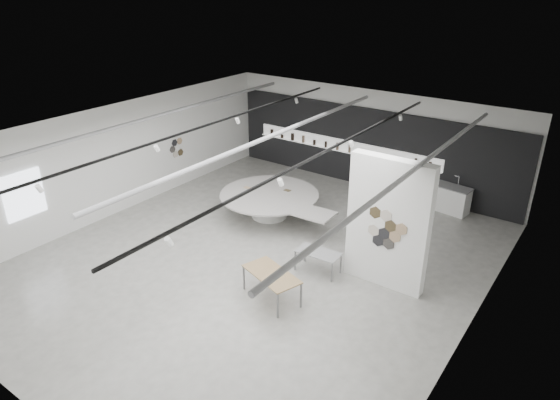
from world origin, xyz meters
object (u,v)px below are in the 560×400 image
Objects in this scene: sample_table_wood at (272,275)px; kitchen_counter at (446,198)px; sample_table_stone at (318,254)px; partition_column at (388,224)px; display_island at (271,202)px.

sample_table_wood is 1.02× the size of kitchen_counter.
partition_column is at bearing 18.06° from sample_table_stone.
display_island is 3.52× the size of sample_table_stone.
display_island is at bearing 147.27° from sample_table_stone.
kitchen_counter is at bearing 38.35° from display_island.
kitchen_counter is at bearing 91.80° from partition_column.
kitchen_counter reaches higher than display_island.
partition_column reaches higher than sample_table_stone.
sample_table_stone is (0.31, 1.78, -0.12)m from sample_table_wood.
display_island is at bearing 163.29° from partition_column.
display_island is (-4.88, 1.46, -1.24)m from partition_column.
display_island is at bearing -131.79° from kitchen_counter.
partition_column is 0.81× the size of display_island.
partition_column is at bearing -80.79° from kitchen_counter.
sample_table_wood is (-2.03, -2.35, -1.10)m from partition_column.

